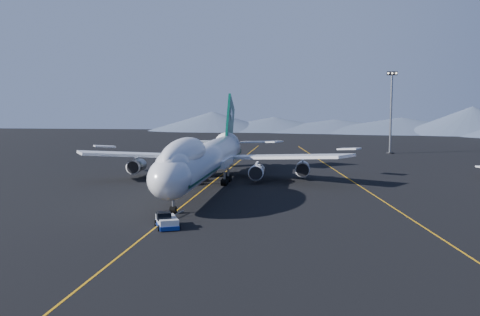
# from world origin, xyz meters

# --- Properties ---
(ground) EXTENTS (500.00, 500.00, 0.00)m
(ground) POSITION_xyz_m (0.00, 0.00, 0.00)
(ground) COLOR black
(ground) RESTS_ON ground
(taxiway_line_main) EXTENTS (0.25, 220.00, 0.01)m
(taxiway_line_main) POSITION_xyz_m (0.00, 0.00, 0.01)
(taxiway_line_main) COLOR orange
(taxiway_line_main) RESTS_ON ground
(taxiway_line_side) EXTENTS (28.08, 198.09, 0.01)m
(taxiway_line_side) POSITION_xyz_m (30.00, 10.00, 0.01)
(taxiway_line_side) COLOR orange
(taxiway_line_side) RESTS_ON ground
(boeing_747) EXTENTS (59.62, 72.43, 19.37)m
(boeing_747) POSITION_xyz_m (0.00, 0.03, 5.81)
(boeing_747) COLOR silver
(boeing_747) RESTS_ON ground
(pushback_tug) EXTENTS (4.40, 5.72, 2.23)m
(pushback_tug) POSITION_xyz_m (1.57, -35.84, 0.70)
(pushback_tug) COLOR silver
(pushback_tug) RESTS_ON ground
(floodlight_mast) EXTENTS (3.42, 2.56, 27.66)m
(floodlight_mast) POSITION_xyz_m (47.69, 81.92, 14.02)
(floodlight_mast) COLOR black
(floodlight_mast) RESTS_ON ground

